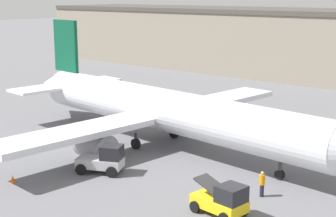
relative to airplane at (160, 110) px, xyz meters
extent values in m
plane|color=slate|center=(0.91, -0.07, -3.11)|extent=(400.00, 400.00, 0.00)
cube|color=gray|center=(-11.49, 43.87, 1.79)|extent=(95.06, 17.96, 9.80)
cube|color=#47423D|center=(-11.49, 43.87, 7.04)|extent=(95.06, 18.31, 0.70)
cylinder|color=silver|center=(0.91, -0.07, 0.11)|extent=(31.39, 6.03, 3.59)
cone|color=silver|center=(-16.61, 1.31, 0.11)|extent=(4.21, 3.71, 3.41)
cube|color=silver|center=(0.03, 8.63, -0.52)|extent=(4.70, 13.86, 0.50)
cube|color=silver|center=(-1.32, -8.53, -0.52)|extent=(4.70, 13.86, 0.50)
cylinder|color=#939399|center=(-0.13, 6.59, -1.94)|extent=(3.32, 2.48, 2.24)
cylinder|color=#939399|center=(-1.16, -6.49, -1.94)|extent=(3.32, 2.48, 2.24)
cube|color=#0C4C33|center=(-13.93, 1.10, 4.55)|extent=(3.72, 0.65, 5.29)
cube|color=silver|center=(-13.62, 5.04, 0.47)|extent=(3.56, 4.55, 0.24)
cube|color=silver|center=(-14.24, -2.84, 0.47)|extent=(3.56, 4.55, 0.24)
cylinder|color=#38383D|center=(12.11, -0.95, -2.40)|extent=(0.28, 0.28, 1.43)
cylinder|color=black|center=(12.11, -0.95, -2.76)|extent=(0.73, 0.40, 0.70)
cylinder|color=#38383D|center=(-0.83, -2.28, -2.40)|extent=(0.28, 0.28, 1.43)
cylinder|color=black|center=(-0.83, -2.28, -2.66)|extent=(0.92, 0.42, 0.90)
cylinder|color=#38383D|center=(-0.46, 2.38, -2.40)|extent=(0.28, 0.28, 1.43)
cylinder|color=black|center=(-0.46, 2.38, -2.66)|extent=(0.92, 0.42, 0.90)
cylinder|color=#1E2338|center=(12.76, -4.56, -2.70)|extent=(0.28, 0.28, 0.83)
cylinder|color=orange|center=(12.76, -4.56, -1.96)|extent=(0.38, 0.38, 0.65)
sphere|color=tan|center=(12.76, -4.56, -1.51)|extent=(0.24, 0.24, 0.24)
cube|color=#B2B2B7|center=(1.29, -8.28, -2.34)|extent=(3.71, 2.93, 0.71)
cube|color=black|center=(2.13, -7.85, -1.48)|extent=(1.96, 1.93, 1.02)
cylinder|color=black|center=(2.70, -8.44, -2.70)|extent=(0.86, 0.62, 0.82)
cylinder|color=black|center=(1.99, -7.04, -2.70)|extent=(0.86, 0.62, 0.82)
cylinder|color=black|center=(0.60, -9.51, -2.70)|extent=(0.86, 0.62, 0.82)
cylinder|color=black|center=(-0.11, -8.11, -2.70)|extent=(0.86, 0.62, 0.82)
cube|color=yellow|center=(12.19, -8.61, -2.41)|extent=(3.45, 2.05, 0.69)
cube|color=black|center=(13.11, -8.71, -1.57)|extent=(1.60, 1.69, 0.99)
cube|color=#333333|center=(11.60, -8.55, -1.46)|extent=(2.16, 1.41, 0.78)
cylinder|color=black|center=(13.43, -7.88, -2.75)|extent=(0.74, 0.35, 0.71)
cylinder|color=black|center=(10.95, -9.34, -2.75)|extent=(0.74, 0.35, 0.71)
cylinder|color=black|center=(11.14, -7.64, -2.75)|extent=(0.74, 0.35, 0.71)
cone|color=#EF590F|center=(-1.81, -13.68, -2.83)|extent=(0.36, 0.36, 0.55)
camera|label=1|loc=(28.51, -32.54, 9.88)|focal=55.00mm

